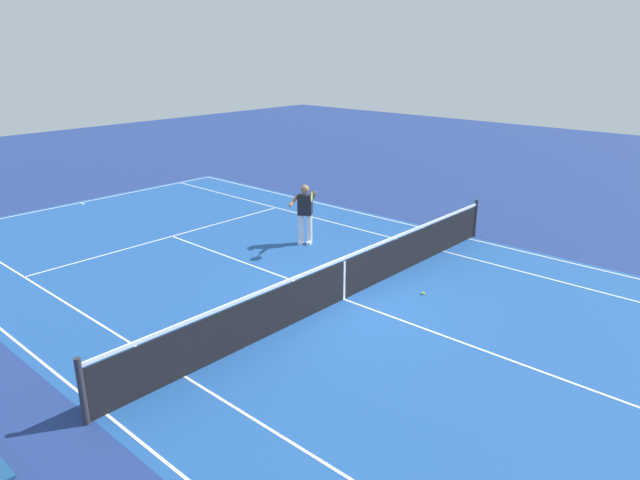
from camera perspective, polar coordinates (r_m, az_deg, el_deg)
name	(u,v)px	position (r m, az deg, el deg)	size (l,w,h in m)	color
ground_plane	(344,299)	(12.50, 2.34, -5.87)	(60.00, 60.00, 0.00)	navy
court_slab	(344,299)	(12.50, 2.34, -5.86)	(24.20, 11.40, 0.00)	#1E4C93
court_line_markings	(344,299)	(12.49, 2.34, -5.85)	(23.85, 11.05, 0.01)	white
tennis_net	(344,278)	(12.30, 2.37, -3.79)	(0.10, 11.70, 1.08)	#2D2D33
tennis_player_near	(305,211)	(15.61, -1.48, 2.87)	(1.03, 0.83, 1.70)	white
tennis_ball	(423,293)	(12.89, 10.16, -5.20)	(0.07, 0.07, 0.07)	#CCE01E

